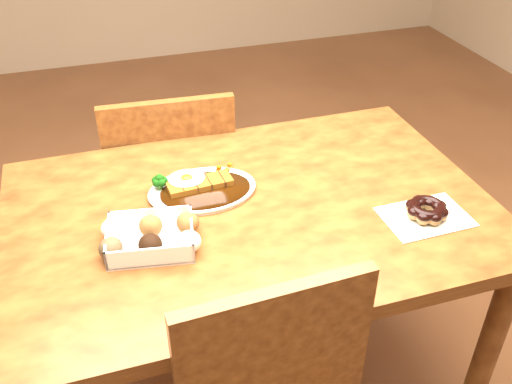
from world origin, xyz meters
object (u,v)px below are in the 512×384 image
object	(u,v)px
donut_box	(151,236)
table	(251,237)
katsu_curry_plate	(200,188)
pon_de_ring	(427,210)
chair_far	(172,189)

from	to	relation	value
donut_box	table	bearing A→B (deg)	15.87
katsu_curry_plate	donut_box	size ratio (longest dim) A/B	1.18
table	pon_de_ring	distance (m)	0.44
donut_box	pon_de_ring	xyz separation A→B (m)	(0.65, -0.10, -0.01)
chair_far	pon_de_ring	world-z (taller)	chair_far
donut_box	pon_de_ring	distance (m)	0.66
katsu_curry_plate	pon_de_ring	bearing A→B (deg)	-28.52
table	pon_de_ring	world-z (taller)	pon_de_ring
pon_de_ring	katsu_curry_plate	bearing A→B (deg)	151.48
chair_far	pon_de_ring	bearing A→B (deg)	130.00
pon_de_ring	table	bearing A→B (deg)	156.58
table	chair_far	world-z (taller)	chair_far
table	katsu_curry_plate	bearing A→B (deg)	136.49
table	pon_de_ring	size ratio (longest dim) A/B	5.70
chair_far	pon_de_ring	size ratio (longest dim) A/B	4.13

